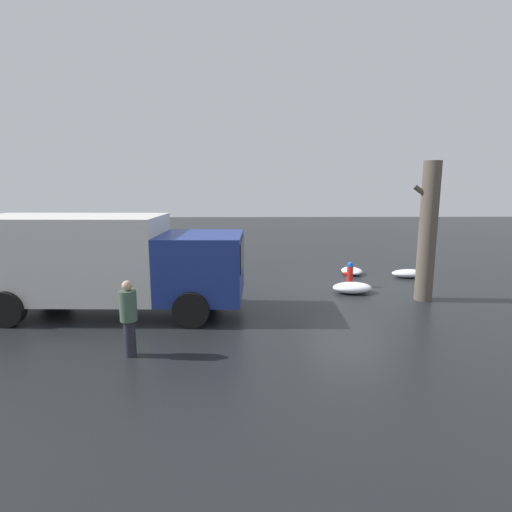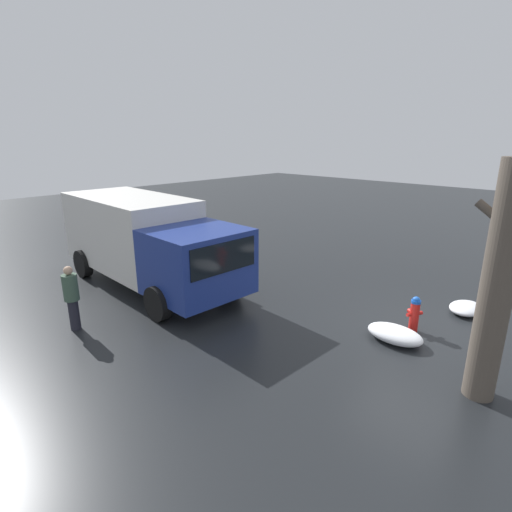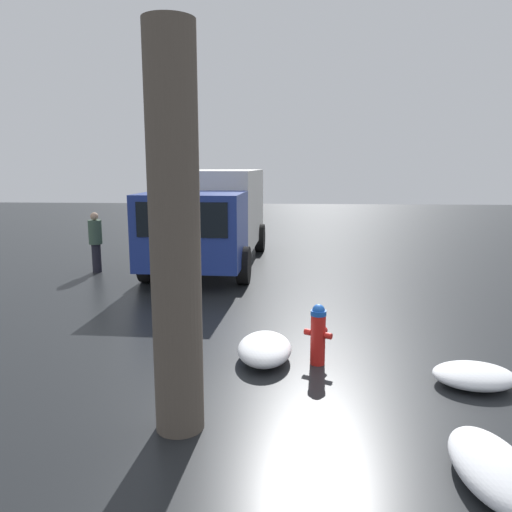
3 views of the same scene
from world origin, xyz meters
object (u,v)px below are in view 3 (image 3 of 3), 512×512
at_px(delivery_truck, 212,213).
at_px(tree_trunk, 175,236).
at_px(pedestrian, 96,240).
at_px(fire_hydrant, 318,333).

bearing_deg(delivery_truck, tree_trunk, 97.96).
distance_m(delivery_truck, pedestrian, 3.27).
bearing_deg(pedestrian, fire_hydrant, 17.67).
height_order(fire_hydrant, delivery_truck, delivery_truck).
height_order(fire_hydrant, pedestrian, pedestrian).
bearing_deg(fire_hydrant, pedestrian, 71.34).
distance_m(tree_trunk, pedestrian, 8.76).
xyz_separation_m(tree_trunk, delivery_truck, (9.14, 1.00, -0.63)).
distance_m(tree_trunk, delivery_truck, 9.22).
height_order(tree_trunk, pedestrian, tree_trunk).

